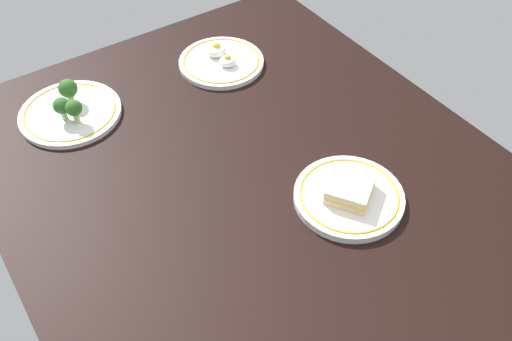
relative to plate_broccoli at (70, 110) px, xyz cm
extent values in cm
cube|color=black|center=(-38.64, -23.25, -3.45)|extent=(117.98, 95.47, 4.00)
cylinder|color=white|center=(0.07, 0.05, -0.90)|extent=(22.30, 22.30, 1.10)
torus|color=gold|center=(0.07, 0.05, -0.35)|extent=(20.13, 20.13, 0.50)
cylinder|color=#9EBC72|center=(-1.69, 1.75, 0.77)|extent=(1.27, 1.27, 2.25)
sphere|color=#2D6023|center=(-1.69, 1.75, 3.26)|extent=(3.62, 3.62, 3.62)
cylinder|color=#9EBC72|center=(-4.16, -0.07, 0.89)|extent=(1.25, 1.25, 2.49)
sphere|color=#2D6023|center=(-4.16, -0.07, 3.48)|extent=(3.58, 3.58, 3.58)
cylinder|color=#9EBC72|center=(3.11, -1.57, 0.68)|extent=(1.47, 1.47, 2.07)
sphere|color=#2D6023|center=(3.11, -1.57, 3.28)|extent=(4.19, 4.19, 4.19)
cylinder|color=white|center=(-2.54, -37.52, -0.86)|extent=(20.65, 20.65, 1.19)
torus|color=gold|center=(-2.54, -37.52, -0.27)|extent=(18.67, 18.67, 0.50)
ellipsoid|color=white|center=(-5.08, -37.80, 0.84)|extent=(4.03, 4.03, 2.22)
sphere|color=yellow|center=(-5.08, -37.80, 1.84)|extent=(1.61, 1.61, 1.61)
ellipsoid|color=white|center=(0.02, -37.81, 1.07)|extent=(4.85, 4.85, 2.67)
sphere|color=yellow|center=(0.02, -37.81, 2.27)|extent=(1.94, 1.94, 1.94)
cylinder|color=white|center=(-53.41, -34.60, -0.69)|extent=(21.08, 21.08, 1.52)
torus|color=gold|center=(-53.41, -34.60, 0.07)|extent=(19.05, 19.05, 0.50)
cube|color=beige|center=(-53.41, -34.60, 0.67)|extent=(11.28, 11.44, 1.20)
cube|color=#E5B24C|center=(-53.41, -34.60, 1.67)|extent=(11.28, 11.44, 0.80)
cube|color=beige|center=(-53.41, -34.60, 2.67)|extent=(11.28, 11.44, 1.20)
camera|label=1|loc=(-102.92, 20.34, 81.58)|focal=40.22mm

